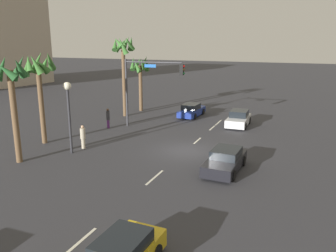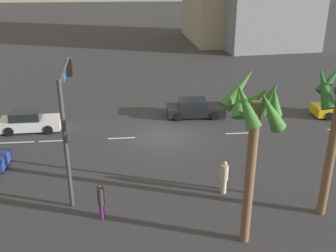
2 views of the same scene
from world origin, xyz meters
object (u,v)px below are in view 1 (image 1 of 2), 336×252
Objects in this scene: pedestrian_0 at (83,136)px; streetlamp at (68,103)px; palm_tree_1 at (124,53)px; car_3 at (239,119)px; palm_tree_2 at (39,73)px; palm_tree_3 at (140,70)px; car_2 at (192,110)px; traffic_signal at (145,81)px; pedestrian_1 at (108,118)px; car_0 at (225,161)px; palm_tree_0 at (10,83)px.

streetlamp is at bearing 174.97° from pedestrian_0.
car_3 is at bearing -88.18° from palm_tree_1.
palm_tree_3 is (14.49, -1.20, -0.84)m from palm_tree_2.
car_2 is at bearing -14.99° from streetlamp.
palm_tree_2 reaches higher than pedestrian_0.
palm_tree_1 reaches higher than pedestrian_0.
pedestrian_1 is at bearing 117.49° from traffic_signal.
pedestrian_1 is 0.29× the size of palm_tree_3.
car_0 is 15.81m from car_2.
pedestrian_0 is 12.88m from palm_tree_1.
car_2 is 2.41× the size of pedestrian_1.
car_3 is 0.50× the size of palm_tree_1.
palm_tree_2 is (-13.82, 7.62, 4.91)m from car_2.
palm_tree_2 is (-11.61, 13.11, 4.88)m from car_3.
palm_tree_0 reaches higher than pedestrian_1.
palm_tree_0 is at bearing 160.92° from car_2.
palm_tree_2 is 14.56m from palm_tree_3.
palm_tree_2 is (4.10, 1.43, 0.24)m from palm_tree_0.
palm_tree_0 is (-2.83, 2.16, 1.61)m from streetlamp.
palm_tree_0 is (-10.11, 0.67, 4.31)m from pedestrian_1.
traffic_signal reaches higher than car_2.
pedestrian_1 is (-5.60, 11.01, 0.32)m from car_3.
pedestrian_1 is (7.28, 1.48, -2.70)m from streetlamp.
car_2 is at bearing -68.66° from palm_tree_1.
palm_tree_1 is at bearing 11.76° from streetlamp.
pedestrian_0 is (-7.64, 1.53, -3.37)m from traffic_signal.
traffic_signal is (7.99, 9.41, 3.67)m from car_0.
palm_tree_0 is 18.60m from palm_tree_3.
palm_tree_3 is at bearing 84.02° from car_2.
car_2 is 9.32m from palm_tree_1.
car_0 is at bearing -116.91° from pedestrian_1.
car_0 is 12.06m from car_3.
streetlamp is 2.87× the size of pedestrian_0.
car_0 is 10.95m from pedestrian_0.
car_3 is at bearing 7.29° from car_0.
streetlamp is 0.71× the size of palm_tree_2.
car_3 is at bearing -36.49° from streetlamp.
car_0 is at bearing -91.39° from palm_tree_2.
car_0 is 15.45m from palm_tree_2.
car_0 is 14.06m from pedestrian_1.
palm_tree_0 is 15.39m from palm_tree_1.
traffic_signal is at bearing -34.41° from palm_tree_2.
palm_tree_1 is at bearing 12.11° from pedestrian_1.
car_0 is 0.70× the size of traffic_signal.
car_2 is at bearing -19.08° from palm_tree_0.
palm_tree_3 is (14.50, 2.50, 3.77)m from pedestrian_0.
palm_tree_2 reaches higher than car_0.
car_3 is at bearing -48.48° from palm_tree_2.
palm_tree_2 is at bearing 175.27° from palm_tree_3.
palm_tree_1 reaches higher than palm_tree_3.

